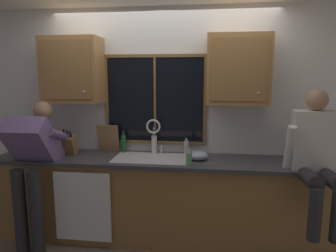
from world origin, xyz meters
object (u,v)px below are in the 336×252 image
at_px(bottle_amber_small, 124,143).
at_px(cutting_board, 108,138).
at_px(person_sitting_on_counter, 317,153).
at_px(bottle_green_glass, 186,147).
at_px(bottle_tall_clear, 154,144).
at_px(knife_block, 70,145).
at_px(person_standing, 33,159).
at_px(soap_dispenser, 189,159).
at_px(mixing_bowl, 198,156).

bearing_deg(bottle_amber_small, cutting_board, -178.43).
xyz_separation_m(person_sitting_on_counter, bottle_green_glass, (-1.24, 0.51, -0.10)).
distance_m(bottle_tall_clear, bottle_amber_small, 0.36).
height_order(knife_block, bottle_amber_small, knife_block).
bearing_deg(bottle_amber_small, person_standing, -147.65).
xyz_separation_m(person_standing, bottle_green_glass, (1.55, 0.53, 0.05)).
xyz_separation_m(person_standing, cutting_board, (0.64, 0.51, 0.13)).
bearing_deg(person_sitting_on_counter, knife_block, 173.42).
xyz_separation_m(person_standing, bottle_amber_small, (0.82, 0.52, 0.08)).
distance_m(person_sitting_on_counter, cutting_board, 2.20).
bearing_deg(bottle_amber_small, person_sitting_on_counter, -14.06).
distance_m(soap_dispenser, bottle_tall_clear, 0.59).
distance_m(bottle_green_glass, bottle_tall_clear, 0.37).
distance_m(person_sitting_on_counter, bottle_green_glass, 1.34).
height_order(person_sitting_on_counter, bottle_tall_clear, person_sitting_on_counter).
relative_size(knife_block, soap_dispenser, 1.80).
distance_m(bottle_green_glass, bottle_amber_small, 0.73).
bearing_deg(soap_dispenser, person_sitting_on_counter, -2.82).
xyz_separation_m(cutting_board, mixing_bowl, (1.06, -0.22, -0.11)).
relative_size(person_sitting_on_counter, mixing_bowl, 6.21).
height_order(bottle_green_glass, bottle_tall_clear, bottle_tall_clear).
relative_size(mixing_bowl, bottle_amber_small, 0.79).
bearing_deg(cutting_board, bottle_tall_clear, -1.65).
distance_m(cutting_board, bottle_tall_clear, 0.55).
xyz_separation_m(person_sitting_on_counter, cutting_board, (-2.15, 0.49, -0.03)).
bearing_deg(mixing_bowl, bottle_tall_clear, 158.64).
distance_m(mixing_bowl, bottle_amber_small, 0.90).
bearing_deg(mixing_bowl, person_standing, -170.01).
relative_size(person_sitting_on_counter, soap_dispenser, 7.04).
height_order(person_standing, bottle_green_glass, person_standing).
relative_size(soap_dispenser, bottle_amber_small, 0.70).
height_order(person_standing, soap_dispenser, person_standing).
bearing_deg(bottle_green_glass, person_sitting_on_counter, -22.31).
bearing_deg(soap_dispenser, cutting_board, 156.09).
distance_m(cutting_board, mixing_bowl, 1.08).
bearing_deg(bottle_green_glass, mixing_bowl, -58.22).
bearing_deg(mixing_bowl, bottle_green_glass, 121.78).
xyz_separation_m(knife_block, bottle_tall_clear, (0.92, 0.18, 0.00)).
bearing_deg(person_sitting_on_counter, bottle_green_glass, 157.69).
distance_m(person_sitting_on_counter, bottle_tall_clear, 1.67).
relative_size(cutting_board, soap_dispenser, 1.80).
relative_size(person_standing, bottle_amber_small, 5.95).
bearing_deg(knife_block, person_sitting_on_counter, -6.58).
bearing_deg(person_standing, bottle_green_glass, 19.04).
bearing_deg(bottle_amber_small, knife_block, -160.30).
bearing_deg(person_sitting_on_counter, cutting_board, 167.21).
xyz_separation_m(knife_block, soap_dispenser, (1.35, -0.23, -0.04)).
bearing_deg(person_standing, bottle_amber_small, 32.35).
xyz_separation_m(cutting_board, soap_dispenser, (0.97, -0.43, -0.09)).
bearing_deg(knife_block, mixing_bowl, -0.78).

